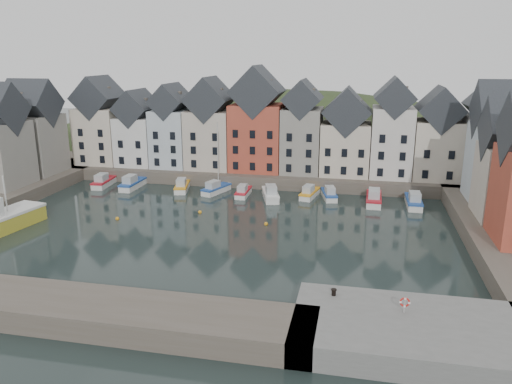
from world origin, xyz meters
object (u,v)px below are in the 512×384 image
(boat_d, at_px, (216,188))
(life_ring_post, at_px, (405,303))
(mooring_bollard, at_px, (334,292))
(boat_a, at_px, (104,182))

(boat_d, distance_m, life_ring_post, 45.63)
(boat_d, distance_m, mooring_bollard, 41.10)
(boat_d, relative_size, mooring_bollard, 20.58)
(boat_d, bearing_deg, mooring_bollard, -40.28)
(boat_a, xyz_separation_m, boat_d, (19.67, -0.26, 0.01))
(life_ring_post, bearing_deg, boat_d, 125.20)
(boat_a, distance_m, mooring_bollard, 53.94)
(boat_a, bearing_deg, life_ring_post, -43.96)
(mooring_bollard, relative_size, life_ring_post, 0.43)
(mooring_bollard, bearing_deg, boat_a, 138.50)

